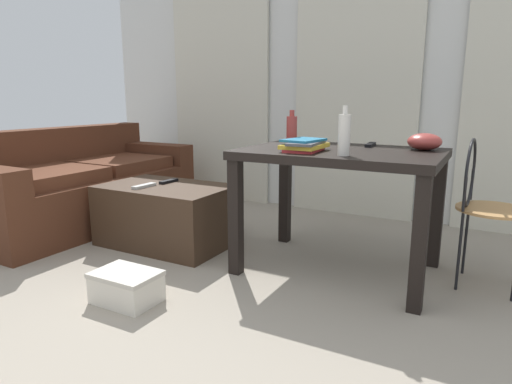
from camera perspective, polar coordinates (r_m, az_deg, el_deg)
The scene contains 16 objects.
ground_plane at distance 2.51m, azimuth -0.79°, elevation -12.51°, with size 7.47×7.47×0.00m, color gray.
wall_back at distance 4.10m, azimuth 13.09°, elevation 14.72°, with size 5.45×0.10×2.51m, color silver.
curtains at distance 4.02m, azimuth 12.65°, elevation 12.60°, with size 3.88×0.03×2.20m.
couch at distance 4.00m, azimuth -21.75°, elevation 0.62°, with size 0.90×1.89×0.79m.
coffee_table at distance 3.25m, azimuth -11.45°, elevation -2.91°, with size 0.91×0.59×0.43m.
craft_table at distance 2.66m, azimuth 10.86°, elevation 3.01°, with size 1.13×0.80×0.74m.
wire_chair at distance 2.72m, azimuth 27.15°, elevation -0.44°, with size 0.39×0.39×0.83m.
bottle_near at distance 2.75m, azimuth 4.63°, elevation 7.86°, with size 0.07×0.07×0.22m.
bottle_far at distance 2.37m, azimuth 11.32°, elevation 7.32°, with size 0.06×0.06×0.26m.
bowl at distance 2.76m, azimuth 20.93°, elevation 6.10°, with size 0.19×0.19×0.10m, color #9E3833.
book_stack at distance 2.54m, azimuth 6.28°, elevation 6.02°, with size 0.22×0.31×0.07m.
tv_remote_on_table at distance 2.88m, azimuth 14.55°, elevation 5.93°, with size 0.04×0.17×0.02m, color black.
scissors at distance 2.89m, azimuth 7.23°, elevation 6.10°, with size 0.11×0.11×0.00m.
tv_remote_primary at distance 3.16m, azimuth -14.25°, elevation 0.76°, with size 0.05×0.19×0.02m, color #B7B7B2.
tv_remote_secondary at distance 3.30m, azimuth -11.20°, elevation 1.37°, with size 0.04×0.16×0.02m, color black.
shoebox at distance 2.44m, azimuth -16.37°, elevation -11.65°, with size 0.34×0.24×0.16m.
Camera 1 is at (1.12, -0.83, 1.05)m, focal length 30.99 mm.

